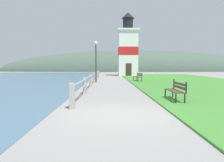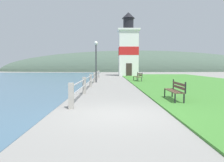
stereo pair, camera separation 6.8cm
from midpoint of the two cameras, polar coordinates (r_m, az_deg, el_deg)
name	(u,v)px [view 2 (the right image)]	position (r m, az deg, el deg)	size (l,w,h in m)	color
ground_plane	(117,115)	(7.25, 1.59, -8.79)	(160.00, 160.00, 0.00)	gray
grass_verge	(195,83)	(21.82, 20.96, -0.41)	(12.00, 39.47, 0.06)	#428433
seawall_railing	(93,78)	(18.83, -4.94, 0.81)	(0.18, 21.54, 0.97)	#A8A399
park_bench_near	(176,89)	(10.33, 16.46, -2.09)	(0.50, 1.86, 0.94)	brown
park_bench_midway	(138,76)	(22.61, 6.98, 1.26)	(0.71, 1.88, 0.94)	brown
lighthouse	(128,49)	(35.56, 4.32, 8.29)	(3.44, 3.44, 10.12)	white
lamp_post	(96,54)	(21.13, -4.10, 7.06)	(0.36, 0.36, 3.96)	#333338
distant_hillside	(138,71)	(63.93, 6.74, 2.53)	(80.00, 16.00, 12.00)	#475B4C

